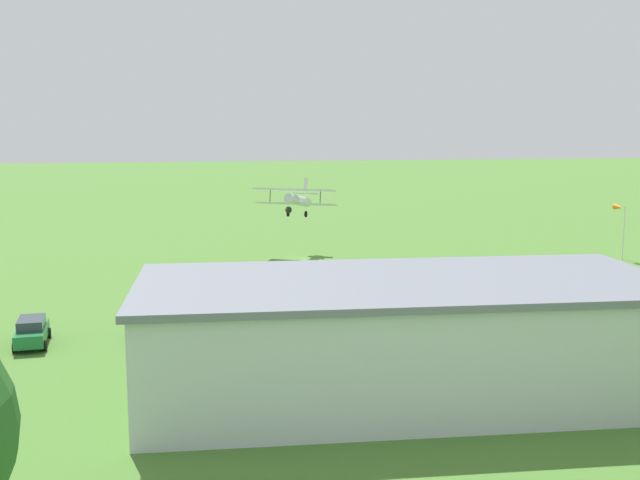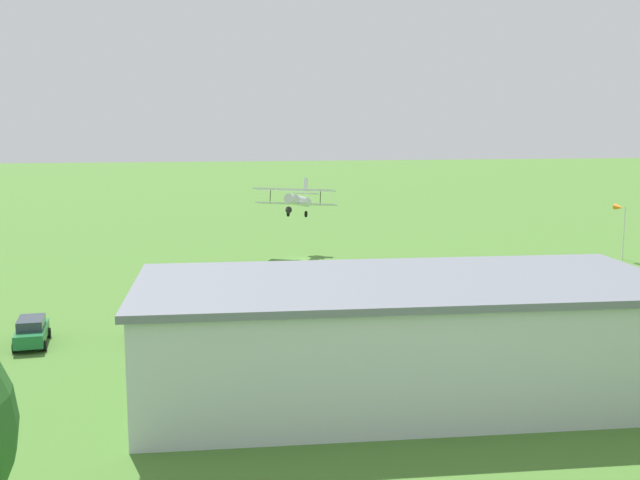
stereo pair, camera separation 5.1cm
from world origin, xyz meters
name	(u,v)px [view 2 (the right image)]	position (x,y,z in m)	size (l,w,h in m)	color
ground_plane	(305,261)	(0.00, 0.00, 0.00)	(400.00, 400.00, 0.00)	#47752D
hangar	(403,337)	(0.99, 38.50, 2.99)	(26.88, 12.84, 5.96)	silver
biplane	(297,199)	(0.47, -2.38, 5.91)	(8.42, 7.24, 3.82)	silver
car_silver	(149,327)	(14.07, 26.53, 0.90)	(2.18, 4.48, 1.76)	#B7B7BC
car_green	(32,331)	(21.15, 26.14, 0.88)	(2.21, 4.52, 1.71)	#1E6B38
truck_delivery_white	(526,295)	(-11.92, 24.90, 1.59)	(6.42, 2.68, 2.89)	silver
person_at_fence_line	(383,300)	(-2.48, 21.23, 0.80)	(0.54, 0.54, 1.61)	#B23333
person_crossing_taxiway	(200,312)	(10.81, 22.44, 0.77)	(0.44, 0.44, 1.55)	#3F3F47
person_beside_truck	(154,314)	(13.88, 22.68, 0.79)	(0.50, 0.50, 1.60)	#72338C
person_walking_on_apron	(291,311)	(4.66, 23.71, 0.88)	(0.52, 0.52, 1.76)	beige
windsock	(620,211)	(-30.92, 4.86, 4.93)	(1.07, 1.31, 5.60)	silver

